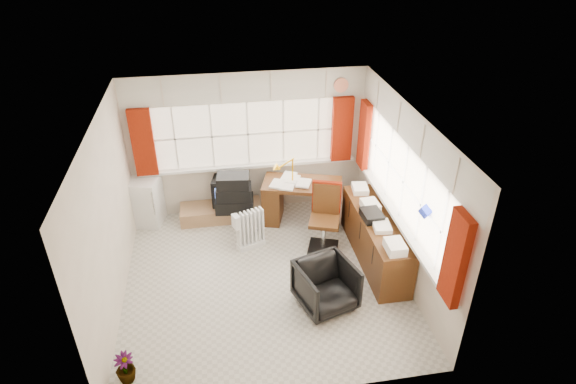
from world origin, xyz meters
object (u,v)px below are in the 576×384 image
object	(u,v)px
radiator	(251,232)
task_chair	(325,214)
office_chair	(326,286)
mini_fridge	(146,201)
credenza	(375,237)
crt_tv	(230,190)
tv_bench	(221,212)
desk_lamp	(293,165)
desk	(302,200)

from	to	relation	value
radiator	task_chair	bearing A→B (deg)	-7.12
radiator	office_chair	bearing A→B (deg)	-59.33
radiator	mini_fridge	bearing A→B (deg)	149.51
task_chair	credenza	size ratio (longest dim) A/B	0.56
task_chair	crt_tv	size ratio (longest dim) A/B	1.74
task_chair	crt_tv	world-z (taller)	task_chair
task_chair	radiator	world-z (taller)	task_chair
tv_bench	crt_tv	bearing A→B (deg)	28.45
desk_lamp	tv_bench	world-z (taller)	desk_lamp
credenza	mini_fridge	world-z (taller)	credenza
radiator	mini_fridge	distance (m)	1.96
desk	task_chair	xyz separation A→B (m)	(0.23, -0.75, 0.17)
desk	office_chair	xyz separation A→B (m)	(-0.07, -2.08, -0.08)
desk	desk_lamp	world-z (taller)	desk_lamp
task_chair	office_chair	bearing A→B (deg)	-102.42
desk_lamp	radiator	size ratio (longest dim) A/B	0.69
radiator	credenza	xyz separation A→B (m)	(1.85, -0.61, 0.12)
radiator	tv_bench	distance (m)	1.02
credenza	crt_tv	xyz separation A→B (m)	(-2.10, 1.62, 0.11)
mini_fridge	desk	bearing A→B (deg)	-8.41
desk	mini_fridge	bearing A→B (deg)	171.59
crt_tv	desk	bearing A→B (deg)	-18.59
desk_lamp	mini_fridge	xyz separation A→B (m)	(-2.47, 0.33, -0.66)
desk	desk_lamp	size ratio (longest dim) A/B	3.10
desk_lamp	credenza	bearing A→B (deg)	-50.18
radiator	crt_tv	xyz separation A→B (m)	(-0.25, 1.00, 0.23)
desk_lamp	task_chair	size ratio (longest dim) A/B	0.42
desk_lamp	office_chair	distance (m)	2.26
credenza	crt_tv	bearing A→B (deg)	142.47
desk	radiator	distance (m)	1.13
tv_bench	mini_fridge	bearing A→B (deg)	176.35
task_chair	desk	bearing A→B (deg)	106.76
credenza	crt_tv	size ratio (longest dim) A/B	3.13
credenza	tv_bench	size ratio (longest dim) A/B	1.43
radiator	credenza	bearing A→B (deg)	-18.27
office_chair	credenza	distance (m)	1.30
desk_lamp	crt_tv	xyz separation A→B (m)	(-1.04, 0.35, -0.58)
office_chair	mini_fridge	distance (m)	3.55
desk	mini_fridge	xyz separation A→B (m)	(-2.63, 0.39, -0.00)
mini_fridge	office_chair	bearing A→B (deg)	-43.99
desk_lamp	office_chair	size ratio (longest dim) A/B	0.63
office_chair	tv_bench	xyz separation A→B (m)	(-1.31, 2.39, -0.21)
office_chair	tv_bench	distance (m)	2.73
tv_bench	mini_fridge	world-z (taller)	mini_fridge
radiator	tv_bench	world-z (taller)	radiator
radiator	crt_tv	world-z (taller)	crt_tv
tv_bench	crt_tv	world-z (taller)	crt_tv
desk_lamp	radiator	distance (m)	1.31
mini_fridge	radiator	bearing A→B (deg)	-30.49
desk_lamp	task_chair	xyz separation A→B (m)	(0.38, -0.81, -0.49)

